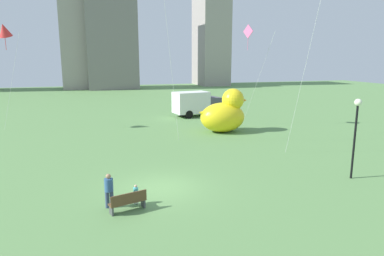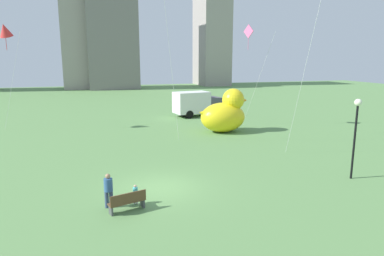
% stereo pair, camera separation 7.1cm
% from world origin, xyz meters
% --- Properties ---
extents(ground_plane, '(140.00, 140.00, 0.00)m').
position_xyz_m(ground_plane, '(0.00, 0.00, 0.00)').
color(ground_plane, '#5D8A4D').
extents(park_bench, '(1.72, 0.90, 0.90)m').
position_xyz_m(park_bench, '(-1.94, -2.36, 0.48)').
color(park_bench, brown).
rests_on(park_bench, ground).
extents(person_adult, '(0.39, 0.39, 1.61)m').
position_xyz_m(person_adult, '(-2.72, -1.70, 0.89)').
color(person_adult, '#38476B').
rests_on(person_adult, ground).
extents(person_child, '(0.23, 0.23, 0.94)m').
position_xyz_m(person_child, '(-1.51, -1.66, 0.52)').
color(person_child, silver).
rests_on(person_child, ground).
extents(giant_inflatable_duck, '(4.78, 3.06, 3.96)m').
position_xyz_m(giant_inflatable_duck, '(8.42, 12.13, 1.68)').
color(giant_inflatable_duck, yellow).
rests_on(giant_inflatable_duck, ground).
extents(lamppost, '(0.40, 0.40, 4.53)m').
position_xyz_m(lamppost, '(10.65, -1.63, 3.24)').
color(lamppost, black).
rests_on(lamppost, ground).
extents(box_truck, '(5.72, 3.19, 2.85)m').
position_xyz_m(box_truck, '(8.50, 21.13, 1.43)').
color(box_truck, white).
rests_on(box_truck, ground).
extents(city_skyline, '(62.03, 13.39, 40.43)m').
position_xyz_m(city_skyline, '(-5.07, 63.77, 15.68)').
color(city_skyline, gray).
rests_on(city_skyline, ground).
extents(kite_pink, '(2.59, 3.22, 9.75)m').
position_xyz_m(kite_pink, '(11.39, 13.69, 8.74)').
color(kite_pink, silver).
rests_on(kite_pink, ground).
extents(kite_red, '(2.12, 1.96, 9.75)m').
position_xyz_m(kite_red, '(-10.10, 17.76, 9.04)').
color(kite_red, silver).
rests_on(kite_red, ground).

